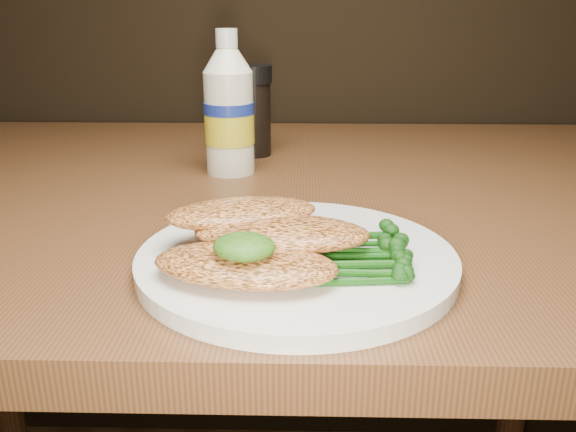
{
  "coord_description": "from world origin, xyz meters",
  "views": [
    {
      "loc": [
        0.09,
        0.32,
        0.97
      ],
      "look_at": [
        0.08,
        0.82,
        0.79
      ],
      "focal_mm": 37.49,
      "sensor_mm": 36.0,
      "label": 1
    }
  ],
  "objects_px": {
    "dining_table": "(239,427)",
    "mayo_bottle": "(229,103)",
    "pepper_grinder": "(254,111)",
    "plate": "(297,260)"
  },
  "relations": [
    {
      "from": "dining_table",
      "to": "mayo_bottle",
      "type": "bearing_deg",
      "value": 95.86
    },
    {
      "from": "pepper_grinder",
      "to": "plate",
      "type": "bearing_deg",
      "value": -80.54
    },
    {
      "from": "dining_table",
      "to": "pepper_grinder",
      "type": "distance_m",
      "value": 0.47
    },
    {
      "from": "plate",
      "to": "pepper_grinder",
      "type": "bearing_deg",
      "value": 99.46
    },
    {
      "from": "plate",
      "to": "pepper_grinder",
      "type": "relative_size",
      "value": 2.09
    },
    {
      "from": "plate",
      "to": "pepper_grinder",
      "type": "height_order",
      "value": "pepper_grinder"
    },
    {
      "from": "mayo_bottle",
      "to": "pepper_grinder",
      "type": "height_order",
      "value": "mayo_bottle"
    },
    {
      "from": "dining_table",
      "to": "plate",
      "type": "height_order",
      "value": "plate"
    },
    {
      "from": "pepper_grinder",
      "to": "mayo_bottle",
      "type": "bearing_deg",
      "value": -103.96
    },
    {
      "from": "mayo_bottle",
      "to": "pepper_grinder",
      "type": "xyz_separation_m",
      "value": [
        0.02,
        0.1,
        -0.03
      ]
    }
  ]
}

